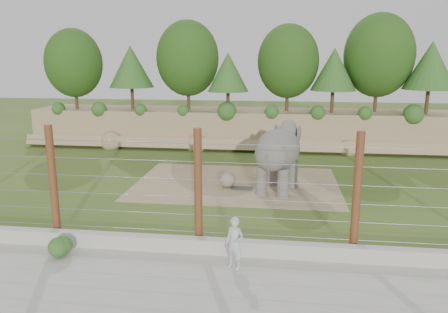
# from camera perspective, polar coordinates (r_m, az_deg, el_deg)

# --- Properties ---
(ground) EXTENTS (90.00, 90.00, 0.00)m
(ground) POSITION_cam_1_polar(r_m,az_deg,el_deg) (19.06, -0.78, -6.03)
(ground) COLOR #3B5A1B
(ground) RESTS_ON ground
(back_embankment) EXTENTS (30.00, 5.52, 8.77)m
(back_embankment) POSITION_cam_1_polar(r_m,az_deg,el_deg) (30.66, 3.71, 8.73)
(back_embankment) COLOR #A08763
(back_embankment) RESTS_ON ground
(dirt_patch) EXTENTS (10.00, 7.00, 0.02)m
(dirt_patch) POSITION_cam_1_polar(r_m,az_deg,el_deg) (21.83, 1.64, -3.53)
(dirt_patch) COLOR #95805E
(dirt_patch) RESTS_ON ground
(drain_grate) EXTENTS (1.00, 0.60, 0.03)m
(drain_grate) POSITION_cam_1_polar(r_m,az_deg,el_deg) (20.93, 2.34, -4.19)
(drain_grate) COLOR #262628
(drain_grate) RESTS_ON dirt_patch
(elephant) EXTENTS (2.65, 4.14, 3.10)m
(elephant) POSITION_cam_1_polar(r_m,az_deg,el_deg) (20.40, 7.05, -0.32)
(elephant) COLOR #605A56
(elephant) RESTS_ON ground
(stone_ball) EXTENTS (0.75, 0.75, 0.75)m
(stone_ball) POSITION_cam_1_polar(r_m,az_deg,el_deg) (21.06, 0.46, -3.05)
(stone_ball) COLOR gray
(stone_ball) RESTS_ON dirt_patch
(retaining_wall) EXTENTS (26.00, 0.35, 0.50)m
(retaining_wall) POSITION_cam_1_polar(r_m,az_deg,el_deg) (14.38, -3.67, -11.50)
(retaining_wall) COLOR #A8A79D
(retaining_wall) RESTS_ON ground
(walkway) EXTENTS (26.00, 4.00, 0.01)m
(walkway) POSITION_cam_1_polar(r_m,az_deg,el_deg) (12.74, -5.44, -16.17)
(walkway) COLOR #A8A79D
(walkway) RESTS_ON ground
(barrier_fence) EXTENTS (20.26, 0.26, 4.00)m
(barrier_fence) POSITION_cam_1_polar(r_m,az_deg,el_deg) (14.22, -3.39, -4.23)
(barrier_fence) COLOR brown
(barrier_fence) RESTS_ON ground
(walkway_shrub) EXTENTS (0.69, 0.69, 0.69)m
(walkway_shrub) POSITION_cam_1_polar(r_m,az_deg,el_deg) (15.01, -20.69, -10.82)
(walkway_shrub) COLOR #255E1D
(walkway_shrub) RESTS_ON walkway
(zookeeper) EXTENTS (0.69, 0.59, 1.59)m
(zookeeper) POSITION_cam_1_polar(r_m,az_deg,el_deg) (13.14, 1.39, -11.26)
(zookeeper) COLOR #A8ABB1
(zookeeper) RESTS_ON walkway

